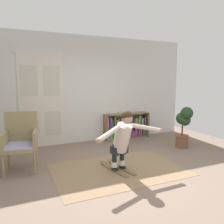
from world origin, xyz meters
TOP-DOWN VIEW (x-y plane):
  - ground_plane at (0.00, 0.00)m, footprint 7.20×7.20m
  - back_wall at (0.00, 2.60)m, footprint 6.00×0.10m
  - double_door at (-1.28, 2.54)m, footprint 1.22×0.05m
  - rug at (-0.19, 0.29)m, footprint 2.45×1.69m
  - bookshelf at (1.07, 2.39)m, footprint 1.38×0.30m
  - wicker_chair at (-1.87, 1.07)m, footprint 0.69×0.69m
  - potted_plant at (1.99, 0.98)m, footprint 0.40×0.43m
  - skis_pair at (-0.20, 0.32)m, footprint 0.42×0.87m
  - person_skier at (-0.17, 0.15)m, footprint 1.44×0.69m

SIDE VIEW (x-z plane):
  - ground_plane at x=0.00m, z-range 0.00..0.00m
  - rug at x=-0.19m, z-range 0.00..0.01m
  - skis_pair at x=-0.20m, z-range -0.01..0.06m
  - bookshelf at x=1.07m, z-range -0.04..0.71m
  - wicker_chair at x=-1.87m, z-range 0.03..1.13m
  - potted_plant at x=1.99m, z-range 0.08..1.12m
  - person_skier at x=-0.17m, z-range 0.13..1.23m
  - double_door at x=-1.28m, z-range 0.01..2.46m
  - back_wall at x=0.00m, z-range 0.00..2.90m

